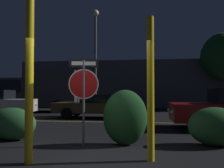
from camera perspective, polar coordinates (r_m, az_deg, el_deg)
ground_plane at (r=5.36m, az=-5.25°, el=-17.25°), size 260.00×260.00×0.00m
road_center_stripe at (r=11.75m, az=2.08°, el=-8.72°), size 33.39×0.12×0.01m
stop_sign at (r=6.64m, az=-6.50°, el=-0.21°), size 0.78×0.19×2.29m
yellow_pole_left at (r=5.26m, az=-18.36°, el=1.45°), size 0.16×0.16×3.44m
yellow_pole_right at (r=5.24m, az=8.80°, el=-0.96°), size 0.15×0.15×3.01m
hedge_bush_1 at (r=8.01m, az=-21.97°, el=-8.44°), size 1.48×0.81×0.96m
hedge_bush_2 at (r=6.75m, az=3.00°, el=-7.64°), size 1.18×0.75×1.48m
hedge_bush_3 at (r=7.19m, az=22.49°, el=-8.97°), size 1.39×0.95×1.02m
passing_car_2 at (r=13.62m, az=-3.19°, el=-4.99°), size 4.78×2.03×1.28m
delivery_truck at (r=18.70m, az=-16.53°, el=-1.28°), size 5.91×2.58×2.87m
street_lamp at (r=17.82m, az=-3.78°, el=8.64°), size 0.45×0.45×7.23m
building_backdrop at (r=24.33m, az=10.47°, el=-0.07°), size 25.37×4.63×4.25m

